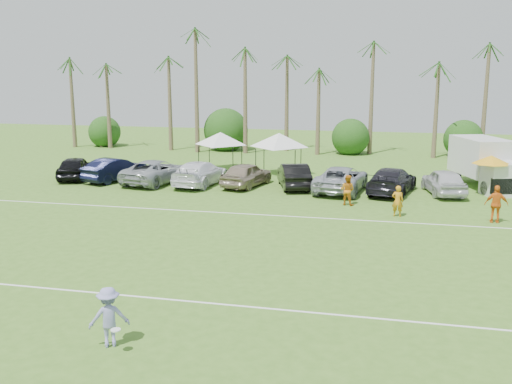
# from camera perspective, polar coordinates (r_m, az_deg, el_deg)

# --- Properties ---
(ground) EXTENTS (120.00, 120.00, 0.00)m
(ground) POSITION_cam_1_polar(r_m,az_deg,el_deg) (18.87, -17.72, -11.89)
(ground) COLOR #436F21
(ground) RESTS_ON ground
(field_lines) EXTENTS (80.00, 12.10, 0.01)m
(field_lines) POSITION_cam_1_polar(r_m,az_deg,el_deg) (25.61, -8.68, -5.11)
(field_lines) COLOR white
(field_lines) RESTS_ON ground
(palm_tree_0) EXTENTS (2.40, 2.40, 8.90)m
(palm_tree_0) POSITION_cam_1_polar(r_m,az_deg,el_deg) (61.26, -18.10, 11.33)
(palm_tree_0) COLOR brown
(palm_tree_0) RESTS_ON ground
(palm_tree_1) EXTENTS (2.40, 2.40, 9.90)m
(palm_tree_1) POSITION_cam_1_polar(r_m,az_deg,el_deg) (58.88, -13.87, 12.41)
(palm_tree_1) COLOR brown
(palm_tree_1) RESTS_ON ground
(palm_tree_2) EXTENTS (2.40, 2.40, 10.90)m
(palm_tree_2) POSITION_cam_1_polar(r_m,az_deg,el_deg) (56.86, -9.27, 13.50)
(palm_tree_2) COLOR brown
(palm_tree_2) RESTS_ON ground
(palm_tree_3) EXTENTS (2.40, 2.40, 11.90)m
(palm_tree_3) POSITION_cam_1_polar(r_m,az_deg,el_deg) (55.53, -5.35, 14.52)
(palm_tree_3) COLOR brown
(palm_tree_3) RESTS_ON ground
(palm_tree_4) EXTENTS (2.40, 2.40, 8.90)m
(palm_tree_4) POSITION_cam_1_polar(r_m,az_deg,el_deg) (54.37, -1.20, 11.90)
(palm_tree_4) COLOR brown
(palm_tree_4) RESTS_ON ground
(palm_tree_5) EXTENTS (2.40, 2.40, 9.90)m
(palm_tree_5) POSITION_cam_1_polar(r_m,az_deg,el_deg) (53.55, 3.06, 12.82)
(palm_tree_5) COLOR brown
(palm_tree_5) RESTS_ON ground
(palm_tree_6) EXTENTS (2.40, 2.40, 10.90)m
(palm_tree_6) POSITION_cam_1_polar(r_m,az_deg,el_deg) (53.04, 7.46, 13.68)
(palm_tree_6) COLOR brown
(palm_tree_6) RESTS_ON ground
(palm_tree_7) EXTENTS (2.40, 2.40, 11.90)m
(palm_tree_7) POSITION_cam_1_polar(r_m,az_deg,el_deg) (52.84, 11.95, 14.46)
(palm_tree_7) COLOR brown
(palm_tree_7) RESTS_ON ground
(palm_tree_8) EXTENTS (2.40, 2.40, 8.90)m
(palm_tree_8) POSITION_cam_1_polar(r_m,az_deg,el_deg) (52.91, 17.35, 11.38)
(palm_tree_8) COLOR brown
(palm_tree_8) RESTS_ON ground
(palm_tree_9) EXTENTS (2.40, 2.40, 9.90)m
(palm_tree_9) POSITION_cam_1_polar(r_m,az_deg,el_deg) (53.52, 22.87, 11.94)
(palm_tree_9) COLOR brown
(palm_tree_9) RESTS_ON ground
(bush_tree_0) EXTENTS (4.00, 4.00, 4.00)m
(bush_tree_0) POSITION_cam_1_polar(r_m,az_deg,el_deg) (60.93, -14.84, 6.16)
(bush_tree_0) COLOR brown
(bush_tree_0) RESTS_ON ground
(bush_tree_1) EXTENTS (4.00, 4.00, 4.00)m
(bush_tree_1) POSITION_cam_1_polar(r_m,az_deg,el_deg) (56.13, -2.92, 6.08)
(bush_tree_1) COLOR brown
(bush_tree_1) RESTS_ON ground
(bush_tree_2) EXTENTS (4.00, 4.00, 4.00)m
(bush_tree_2) POSITION_cam_1_polar(r_m,az_deg,el_deg) (54.15, 9.47, 5.72)
(bush_tree_2) COLOR brown
(bush_tree_2) RESTS_ON ground
(bush_tree_3) EXTENTS (4.00, 4.00, 4.00)m
(bush_tree_3) POSITION_cam_1_polar(r_m,az_deg,el_deg) (54.49, 20.06, 5.21)
(bush_tree_3) COLOR brown
(bush_tree_3) RESTS_ON ground
(sideline_player_a) EXTENTS (0.64, 0.45, 1.66)m
(sideline_player_a) POSITION_cam_1_polar(r_m,az_deg,el_deg) (30.75, 13.98, -0.88)
(sideline_player_a) COLOR orange
(sideline_player_a) RESTS_ON ground
(sideline_player_b) EXTENTS (1.02, 0.90, 1.75)m
(sideline_player_b) POSITION_cam_1_polar(r_m,az_deg,el_deg) (32.84, 9.12, 0.20)
(sideline_player_b) COLOR orange
(sideline_player_b) RESTS_ON ground
(sideline_player_c) EXTENTS (1.13, 0.49, 1.92)m
(sideline_player_c) POSITION_cam_1_polar(r_m,az_deg,el_deg) (30.99, 22.90, -1.13)
(sideline_player_c) COLOR orange
(sideline_player_c) RESTS_ON ground
(box_truck) EXTENTS (4.19, 6.64, 3.21)m
(box_truck) POSITION_cam_1_polar(r_m,az_deg,el_deg) (40.02, 21.97, 2.79)
(box_truck) COLOR silver
(box_truck) RESTS_ON ground
(canopy_tent_left) EXTENTS (4.19, 4.19, 3.39)m
(canopy_tent_left) POSITION_cam_1_polar(r_m,az_deg,el_deg) (44.38, -3.58, 5.98)
(canopy_tent_left) COLOR black
(canopy_tent_left) RESTS_ON ground
(canopy_tent_right) EXTENTS (4.43, 4.43, 3.59)m
(canopy_tent_right) POSITION_cam_1_polar(r_m,az_deg,el_deg) (42.11, 2.33, 5.91)
(canopy_tent_right) COLOR black
(canopy_tent_right) RESTS_ON ground
(market_umbrella) EXTENTS (2.26, 2.26, 2.52)m
(market_umbrella) POSITION_cam_1_polar(r_m,az_deg,el_deg) (37.37, 22.46, 3.01)
(market_umbrella) COLOR black
(market_umbrella) RESTS_ON ground
(frisbee_player) EXTENTS (1.27, 1.08, 1.70)m
(frisbee_player) POSITION_cam_1_polar(r_m,az_deg,el_deg) (16.49, -14.49, -12.01)
(frisbee_player) COLOR #8B8AC4
(frisbee_player) RESTS_ON ground
(parked_car_0) EXTENTS (3.24, 5.09, 1.61)m
(parked_car_0) POSITION_cam_1_polar(r_m,az_deg,el_deg) (42.54, -17.64, 2.34)
(parked_car_0) COLOR black
(parked_car_0) RESTS_ON ground
(parked_car_1) EXTENTS (3.24, 5.19, 1.61)m
(parked_car_1) POSITION_cam_1_polar(r_m,az_deg,el_deg) (40.98, -13.89, 2.21)
(parked_car_1) COLOR black
(parked_car_1) RESTS_ON ground
(parked_car_2) EXTENTS (3.70, 6.20, 1.61)m
(parked_car_2) POSITION_cam_1_polar(r_m,az_deg,el_deg) (39.52, -9.93, 2.04)
(parked_car_2) COLOR #9CA0A5
(parked_car_2) RESTS_ON ground
(parked_car_3) EXTENTS (2.90, 5.79, 1.61)m
(parked_car_3) POSITION_cam_1_polar(r_m,az_deg,el_deg) (38.47, -5.59, 1.89)
(parked_car_3) COLOR white
(parked_car_3) RESTS_ON ground
(parked_car_4) EXTENTS (2.96, 5.05, 1.61)m
(parked_car_4) POSITION_cam_1_polar(r_m,az_deg,el_deg) (37.81, -0.97, 1.77)
(parked_car_4) COLOR gray
(parked_car_4) RESTS_ON ground
(parked_car_5) EXTENTS (3.06, 5.18, 1.61)m
(parked_car_5) POSITION_cam_1_polar(r_m,az_deg,el_deg) (37.48, 3.80, 1.66)
(parked_car_5) COLOR black
(parked_car_5) RESTS_ON ground
(parked_car_6) EXTENTS (3.45, 6.12, 1.61)m
(parked_car_6) POSITION_cam_1_polar(r_m,az_deg,el_deg) (36.60, 8.53, 1.31)
(parked_car_6) COLOR #9EA3AD
(parked_car_6) RESTS_ON ground
(parked_car_7) EXTENTS (3.48, 5.93, 1.61)m
(parked_car_7) POSITION_cam_1_polar(r_m,az_deg,el_deg) (36.68, 13.44, 1.13)
(parked_car_7) COLOR black
(parked_car_7) RESTS_ON ground
(parked_car_8) EXTENTS (2.73, 5.00, 1.61)m
(parked_car_8) POSITION_cam_1_polar(r_m,az_deg,el_deg) (37.21, 18.27, 1.01)
(parked_car_8) COLOR silver
(parked_car_8) RESTS_ON ground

